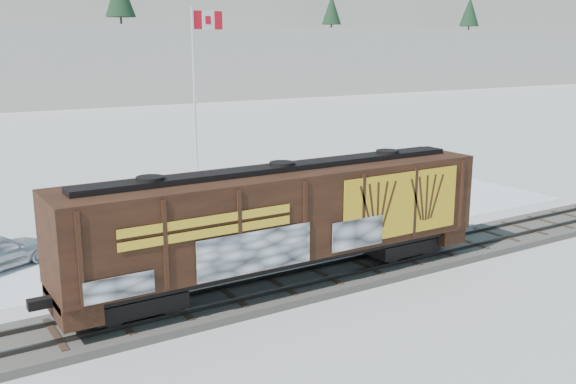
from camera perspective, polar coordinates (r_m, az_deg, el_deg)
ground at (r=25.20m, az=2.99°, el=-7.89°), size 500.00×500.00×0.00m
rail_track at (r=25.15m, az=3.00°, el=-7.57°), size 50.00×3.40×0.43m
parking_strip at (r=31.29m, az=-4.95°, el=-3.72°), size 40.00×8.00×0.03m
hopper_railcar at (r=23.38m, az=-0.52°, el=-2.21°), size 16.44×3.06×4.33m
flagpole at (r=37.08m, az=-8.04°, el=5.17°), size 2.30×0.90×11.01m
car_white at (r=32.95m, az=3.29°, el=-1.34°), size 5.10×2.19×1.63m
car_dark at (r=33.15m, az=6.55°, el=-1.63°), size 4.74×3.32×1.27m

